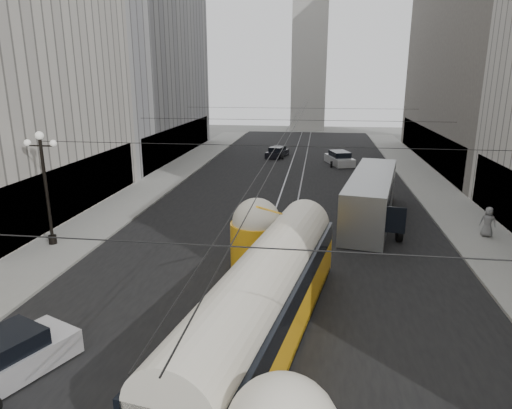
% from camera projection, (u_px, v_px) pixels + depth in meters
% --- Properties ---
extents(road, '(20.00, 85.00, 0.02)m').
position_uv_depth(road, '(290.00, 192.00, 38.19)').
color(road, black).
rests_on(road, ground).
extents(sidewalk_left, '(4.00, 72.00, 0.15)m').
position_uv_depth(sidewalk_left, '(166.00, 178.00, 43.09)').
color(sidewalk_left, gray).
rests_on(sidewalk_left, ground).
extents(sidewalk_right, '(4.00, 72.00, 0.15)m').
position_uv_depth(sidewalk_right, '(430.00, 186.00, 39.92)').
color(sidewalk_right, gray).
rests_on(sidewalk_right, ground).
extents(rail_left, '(0.12, 85.00, 0.04)m').
position_uv_depth(rail_left, '(282.00, 192.00, 38.29)').
color(rail_left, gray).
rests_on(rail_left, ground).
extents(rail_right, '(0.12, 85.00, 0.04)m').
position_uv_depth(rail_right, '(299.00, 192.00, 38.09)').
color(rail_right, gray).
rests_on(rail_right, ground).
extents(building_left_far, '(12.60, 28.60, 28.60)m').
position_uv_depth(building_left_far, '(126.00, 31.00, 51.72)').
color(building_left_far, '#999999').
rests_on(building_left_far, ground).
extents(building_right_far, '(12.60, 32.60, 32.60)m').
position_uv_depth(building_right_far, '(502.00, 4.00, 45.88)').
color(building_right_far, '#514C47').
rests_on(building_right_far, ground).
extents(distant_tower, '(6.00, 6.00, 31.36)m').
position_uv_depth(distant_tower, '(310.00, 43.00, 79.40)').
color(distant_tower, '#B2AFA8').
rests_on(distant_tower, ground).
extents(lamppost_left_mid, '(1.86, 0.44, 6.37)m').
position_uv_depth(lamppost_left_mid, '(45.00, 182.00, 25.02)').
color(lamppost_left_mid, black).
rests_on(lamppost_left_mid, sidewalk_left).
extents(catenary, '(25.00, 72.00, 0.23)m').
position_uv_depth(catenary, '(293.00, 122.00, 35.61)').
color(catenary, black).
rests_on(catenary, ground).
extents(streetcar, '(5.05, 16.34, 3.63)m').
position_uv_depth(streetcar, '(264.00, 299.00, 16.10)').
color(streetcar, '#FFB016').
rests_on(streetcar, ground).
extents(city_bus, '(4.82, 12.65, 3.13)m').
position_uv_depth(city_bus, '(371.00, 195.00, 30.40)').
color(city_bus, gray).
rests_on(city_bus, ground).
extents(sedan_white_far, '(3.28, 5.13, 1.50)m').
position_uv_depth(sedan_white_far, '(339.00, 159.00, 49.57)').
color(sedan_white_far, silver).
rests_on(sedan_white_far, ground).
extents(sedan_dark_far, '(2.63, 4.28, 1.26)m').
position_uv_depth(sedan_dark_far, '(277.00, 152.00, 54.35)').
color(sedan_dark_far, black).
rests_on(sedan_dark_far, ground).
extents(pedestrian_sidewalk_right, '(1.01, 0.80, 1.81)m').
position_uv_depth(pedestrian_sidewalk_right, '(488.00, 222.00, 26.92)').
color(pedestrian_sidewalk_right, slate).
rests_on(pedestrian_sidewalk_right, sidewalk_right).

